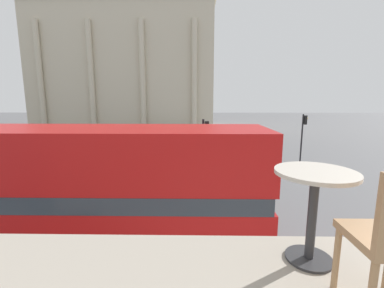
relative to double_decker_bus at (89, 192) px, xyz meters
name	(u,v)px	position (x,y,z in m)	size (l,w,h in m)	color
double_decker_bus	(89,192)	(0.00, 0.00, 0.00)	(10.22, 2.69, 4.24)	black
cafe_dining_table	(314,195)	(4.02, -5.19, 1.93)	(0.60, 0.60, 0.73)	#2D2D30
plaza_building_left	(129,70)	(-9.64, 42.49, 8.13)	(31.64, 15.47, 20.98)	beige
traffic_light_near	(204,148)	(3.54, 5.62, 0.28)	(0.42, 0.24, 4.08)	black
traffic_light_mid	(303,132)	(11.45, 12.94, 0.20)	(0.42, 0.24, 3.93)	black
car_white	(177,135)	(0.71, 24.46, -1.66)	(4.20, 1.93, 1.35)	black
pedestrian_red	(137,146)	(-2.01, 14.70, -1.32)	(0.32, 0.32, 1.80)	#282B33
pedestrian_blue	(202,134)	(3.85, 23.48, -1.39)	(0.32, 0.32, 1.69)	#282B33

